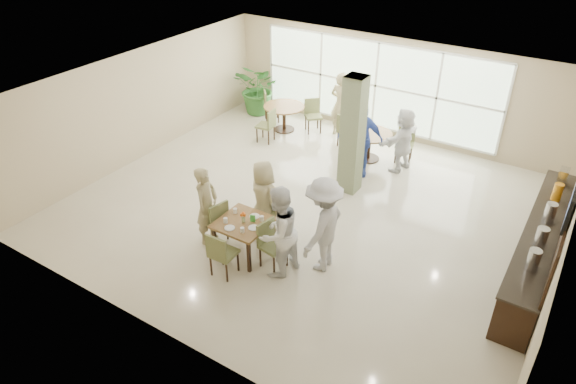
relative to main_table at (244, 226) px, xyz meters
The scene contains 21 objects.
ground 2.21m from the main_table, 83.35° to the left, with size 10.00×10.00×0.00m, color beige.
room_shell 2.35m from the main_table, 83.35° to the left, with size 10.00×10.00×10.00m.
window_bank 6.60m from the main_table, 92.23° to the left, with size 7.00×0.04×7.00m.
column 3.44m from the main_table, 78.94° to the left, with size 0.45×0.45×2.80m, color #5F6B4A.
main_table is the anchor object (origin of this frame).
round_table_left 5.84m from the main_table, 115.07° to the left, with size 1.19×1.19×0.75m.
round_table_right 4.96m from the main_table, 85.60° to the left, with size 1.15×1.15×0.75m.
chairs_main_table 0.19m from the main_table, 57.45° to the left, with size 2.03×1.94×0.95m.
chairs_table_left 5.76m from the main_table, 115.13° to the left, with size 2.08×1.85×0.95m.
chairs_table_right 4.90m from the main_table, 85.79° to the left, with size 2.17×1.87×0.95m.
tabletop_clutter 0.15m from the main_table, 40.87° to the right, with size 0.74×0.77×0.21m.
buffet_counter 5.59m from the main_table, 27.76° to the left, with size 0.64×4.70×1.95m.
wall_tv 5.60m from the main_table, 16.10° to the left, with size 0.06×1.00×0.58m.
potted_plant 7.03m from the main_table, 122.64° to the left, with size 1.44×1.44×1.60m, color #2F692A.
teen_left 0.89m from the main_table, behind, with size 0.61×0.40×1.67m, color tan.
teen_far 0.86m from the main_table, 97.36° to the left, with size 0.80×0.43×1.63m, color tan.
teen_right 0.92m from the main_table, ahead, with size 0.89×0.70×1.84m, color white.
teen_standing 1.58m from the main_table, 17.55° to the left, with size 1.24×0.71×1.92m, color #AFAFB2.
adult_a 4.14m from the main_table, 83.32° to the left, with size 1.11×0.63×1.89m, color #405EC1.
adult_b 5.05m from the main_table, 75.10° to the left, with size 1.52×0.66×1.64m, color white.
adult_standing 5.91m from the main_table, 99.13° to the left, with size 0.68×0.45×1.86m, color tan.
Camera 1 is at (4.79, -8.43, 6.41)m, focal length 32.00 mm.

